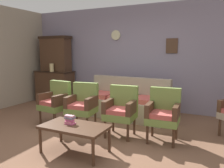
# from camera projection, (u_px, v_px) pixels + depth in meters

# --- Properties ---
(ground_plane) EXTENTS (7.68, 7.68, 0.00)m
(ground_plane) POSITION_uv_depth(u_px,v_px,m) (83.00, 142.00, 3.81)
(ground_plane) COLOR brown
(wall_back_with_decor) EXTENTS (6.40, 0.09, 2.70)m
(wall_back_with_decor) POSITION_uv_depth(u_px,v_px,m) (137.00, 58.00, 5.96)
(wall_back_with_decor) COLOR gray
(wall_back_with_decor) RESTS_ON ground
(side_cabinet) EXTENTS (1.16, 0.55, 0.93)m
(side_cabinet) POSITION_uv_depth(u_px,v_px,m) (55.00, 86.00, 6.82)
(side_cabinet) COLOR #472D1E
(side_cabinet) RESTS_ON ground
(cabinet_upper_hutch) EXTENTS (0.99, 0.38, 1.03)m
(cabinet_upper_hutch) POSITION_uv_depth(u_px,v_px,m) (56.00, 54.00, 6.75)
(cabinet_upper_hutch) COLOR #472D1E
(cabinet_upper_hutch) RESTS_ON side_cabinet
(vase_on_cabinet) EXTENTS (0.12, 0.12, 0.24)m
(vase_on_cabinet) POSITION_uv_depth(u_px,v_px,m) (52.00, 68.00, 6.55)
(vase_on_cabinet) COLOR tan
(vase_on_cabinet) RESTS_ON side_cabinet
(floral_couch) EXTENTS (2.08, 0.95, 0.90)m
(floral_couch) POSITION_uv_depth(u_px,v_px,m) (125.00, 103.00, 5.30)
(floral_couch) COLOR gray
(floral_couch) RESTS_ON ground
(armchair_by_doorway) EXTENTS (0.57, 0.54, 0.90)m
(armchair_by_doorway) POSITION_uv_depth(u_px,v_px,m) (56.00, 101.00, 4.71)
(armchair_by_doorway) COLOR olive
(armchair_by_doorway) RESTS_ON ground
(armchair_row_middle) EXTENTS (0.57, 0.55, 0.90)m
(armchair_row_middle) POSITION_uv_depth(u_px,v_px,m) (82.00, 104.00, 4.43)
(armchair_row_middle) COLOR olive
(armchair_row_middle) RESTS_ON ground
(armchair_near_couch_end) EXTENTS (0.55, 0.52, 0.90)m
(armchair_near_couch_end) POSITION_uv_depth(u_px,v_px,m) (121.00, 109.00, 4.06)
(armchair_near_couch_end) COLOR olive
(armchair_near_couch_end) RESTS_ON ground
(armchair_near_cabinet) EXTENTS (0.55, 0.52, 0.90)m
(armchair_near_cabinet) POSITION_uv_depth(u_px,v_px,m) (163.00, 112.00, 3.81)
(armchair_near_cabinet) COLOR olive
(armchair_near_cabinet) RESTS_ON ground
(coffee_table) EXTENTS (1.00, 0.56, 0.42)m
(coffee_table) POSITION_uv_depth(u_px,v_px,m) (75.00, 128.00, 3.39)
(coffee_table) COLOR #472D1E
(coffee_table) RESTS_ON ground
(book_stack_on_table) EXTENTS (0.16, 0.11, 0.14)m
(book_stack_on_table) POSITION_uv_depth(u_px,v_px,m) (70.00, 120.00, 3.44)
(book_stack_on_table) COLOR #C45479
(book_stack_on_table) RESTS_ON coffee_table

